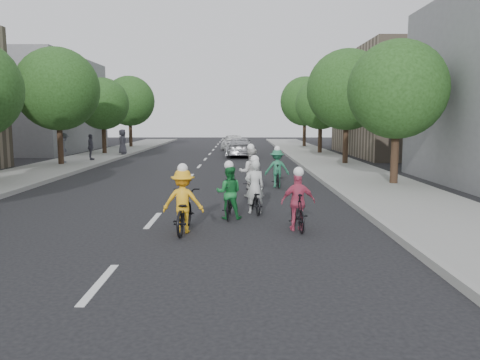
{
  "coord_description": "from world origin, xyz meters",
  "views": [
    {
      "loc": [
        2.38,
        -12.65,
        2.77
      ],
      "look_at": [
        2.4,
        0.99,
        1.0
      ],
      "focal_mm": 35.0,
      "sensor_mm": 36.0,
      "label": 1
    }
  ],
  "objects_px": {
    "cyclist_4": "(277,171)",
    "cyclist_5": "(254,194)",
    "cyclist_1": "(229,197)",
    "cyclist_2": "(183,207)",
    "follow_car_trail": "(233,142)",
    "spectator_0": "(64,148)",
    "follow_car_lead": "(240,147)",
    "spectator_1": "(91,147)",
    "cyclist_3": "(251,178)",
    "spectator_2": "(123,142)",
    "cyclist_0": "(298,207)"
  },
  "relations": [
    {
      "from": "spectator_1",
      "to": "cyclist_5",
      "type": "bearing_deg",
      "value": -161.99
    },
    {
      "from": "spectator_1",
      "to": "follow_car_trail",
      "type": "bearing_deg",
      "value": -53.26
    },
    {
      "from": "cyclist_0",
      "to": "follow_car_trail",
      "type": "bearing_deg",
      "value": -90.26
    },
    {
      "from": "cyclist_5",
      "to": "follow_car_trail",
      "type": "xyz_separation_m",
      "value": [
        -1.01,
        27.35,
        0.2
      ]
    },
    {
      "from": "cyclist_2",
      "to": "cyclist_5",
      "type": "bearing_deg",
      "value": -124.81
    },
    {
      "from": "cyclist_1",
      "to": "cyclist_2",
      "type": "height_order",
      "value": "cyclist_2"
    },
    {
      "from": "cyclist_1",
      "to": "cyclist_5",
      "type": "xyz_separation_m",
      "value": [
        0.74,
        0.82,
        -0.06
      ]
    },
    {
      "from": "follow_car_trail",
      "to": "spectator_0",
      "type": "distance_m",
      "value": 16.13
    },
    {
      "from": "cyclist_0",
      "to": "follow_car_trail",
      "type": "relative_size",
      "value": 0.36
    },
    {
      "from": "cyclist_4",
      "to": "spectator_2",
      "type": "bearing_deg",
      "value": -58.86
    },
    {
      "from": "cyclist_2",
      "to": "spectator_2",
      "type": "bearing_deg",
      "value": -70.44
    },
    {
      "from": "spectator_0",
      "to": "spectator_2",
      "type": "relative_size",
      "value": 0.96
    },
    {
      "from": "follow_car_lead",
      "to": "cyclist_3",
      "type": "bearing_deg",
      "value": 92.37
    },
    {
      "from": "cyclist_4",
      "to": "cyclist_5",
      "type": "height_order",
      "value": "cyclist_5"
    },
    {
      "from": "spectator_2",
      "to": "spectator_0",
      "type": "bearing_deg",
      "value": 151.63
    },
    {
      "from": "cyclist_1",
      "to": "cyclist_3",
      "type": "relative_size",
      "value": 0.86
    },
    {
      "from": "cyclist_2",
      "to": "spectator_0",
      "type": "height_order",
      "value": "spectator_0"
    },
    {
      "from": "cyclist_1",
      "to": "follow_car_trail",
      "type": "bearing_deg",
      "value": -86.54
    },
    {
      "from": "cyclist_2",
      "to": "follow_car_trail",
      "type": "relative_size",
      "value": 0.44
    },
    {
      "from": "follow_car_trail",
      "to": "cyclist_5",
      "type": "bearing_deg",
      "value": 83.72
    },
    {
      "from": "cyclist_0",
      "to": "cyclist_1",
      "type": "xyz_separation_m",
      "value": [
        -1.76,
        1.4,
        0.02
      ]
    },
    {
      "from": "cyclist_0",
      "to": "cyclist_1",
      "type": "height_order",
      "value": "cyclist_1"
    },
    {
      "from": "cyclist_2",
      "to": "cyclist_3",
      "type": "xyz_separation_m",
      "value": [
        1.79,
        5.42,
        0.05
      ]
    },
    {
      "from": "follow_car_lead",
      "to": "follow_car_trail",
      "type": "xyz_separation_m",
      "value": [
        -0.58,
        6.29,
        0.06
      ]
    },
    {
      "from": "follow_car_lead",
      "to": "spectator_2",
      "type": "xyz_separation_m",
      "value": [
        -8.79,
        0.34,
        0.39
      ]
    },
    {
      "from": "follow_car_lead",
      "to": "spectator_2",
      "type": "bearing_deg",
      "value": -1.12
    },
    {
      "from": "follow_car_lead",
      "to": "spectator_1",
      "type": "distance_m",
      "value": 10.67
    },
    {
      "from": "cyclist_1",
      "to": "spectator_0",
      "type": "height_order",
      "value": "spectator_0"
    },
    {
      "from": "spectator_0",
      "to": "cyclist_3",
      "type": "bearing_deg",
      "value": -150.81
    },
    {
      "from": "cyclist_5",
      "to": "follow_car_lead",
      "type": "height_order",
      "value": "cyclist_5"
    },
    {
      "from": "cyclist_1",
      "to": "cyclist_3",
      "type": "bearing_deg",
      "value": -97.49
    },
    {
      "from": "follow_car_lead",
      "to": "follow_car_trail",
      "type": "relative_size",
      "value": 1.08
    },
    {
      "from": "spectator_2",
      "to": "cyclist_3",
      "type": "bearing_deg",
      "value": -165.28
    },
    {
      "from": "cyclist_3",
      "to": "follow_car_lead",
      "type": "xyz_separation_m",
      "value": [
        -0.39,
        18.07,
        0.02
      ]
    },
    {
      "from": "cyclist_2",
      "to": "spectator_0",
      "type": "distance_m",
      "value": 19.63
    },
    {
      "from": "cyclist_1",
      "to": "cyclist_2",
      "type": "distance_m",
      "value": 1.94
    },
    {
      "from": "spectator_0",
      "to": "cyclist_2",
      "type": "bearing_deg",
      "value": -165.62
    },
    {
      "from": "cyclist_3",
      "to": "cyclist_5",
      "type": "xyz_separation_m",
      "value": [
        0.04,
        -2.99,
        -0.13
      ]
    },
    {
      "from": "cyclist_3",
      "to": "spectator_0",
      "type": "relative_size",
      "value": 1.06
    },
    {
      "from": "cyclist_2",
      "to": "spectator_1",
      "type": "height_order",
      "value": "spectator_1"
    },
    {
      "from": "spectator_0",
      "to": "cyclist_4",
      "type": "bearing_deg",
      "value": -141.83
    },
    {
      "from": "cyclist_0",
      "to": "cyclist_4",
      "type": "xyz_separation_m",
      "value": [
        0.08,
        7.54,
        0.07
      ]
    },
    {
      "from": "cyclist_1",
      "to": "spectator_1",
      "type": "distance_m",
      "value": 19.67
    },
    {
      "from": "cyclist_2",
      "to": "follow_car_lead",
      "type": "distance_m",
      "value": 23.53
    },
    {
      "from": "cyclist_0",
      "to": "spectator_1",
      "type": "bearing_deg",
      "value": -63.54
    },
    {
      "from": "spectator_1",
      "to": "spectator_2",
      "type": "bearing_deg",
      "value": -23.16
    },
    {
      "from": "cyclist_3",
      "to": "spectator_2",
      "type": "distance_m",
      "value": 20.58
    },
    {
      "from": "follow_car_lead",
      "to": "spectator_0",
      "type": "xyz_separation_m",
      "value": [
        -10.75,
        -6.23,
        0.35
      ]
    },
    {
      "from": "spectator_1",
      "to": "spectator_2",
      "type": "xyz_separation_m",
      "value": [
        0.84,
        4.91,
        0.1
      ]
    },
    {
      "from": "follow_car_lead",
      "to": "spectator_0",
      "type": "relative_size",
      "value": 2.67
    }
  ]
}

